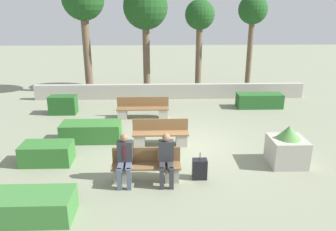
{
  "coord_description": "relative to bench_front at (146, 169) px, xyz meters",
  "views": [
    {
      "loc": [
        -0.63,
        -9.82,
        4.33
      ],
      "look_at": [
        -0.28,
        0.5,
        0.9
      ],
      "focal_mm": 35.0,
      "sensor_mm": 36.0,
      "label": 1
    }
  ],
  "objects": [
    {
      "name": "ground_plane",
      "position": [
        0.93,
        2.13,
        -0.32
      ],
      "size": [
        60.0,
        60.0,
        0.0
      ],
      "primitive_type": "plane",
      "color": "gray"
    },
    {
      "name": "perimeter_wall",
      "position": [
        0.93,
        8.06,
        0.05
      ],
      "size": [
        13.21,
        0.3,
        0.73
      ],
      "color": "#ADA89E",
      "rests_on": "ground_plane"
    },
    {
      "name": "bench_front",
      "position": [
        0.0,
        0.0,
        0.0
      ],
      "size": [
        1.79,
        0.49,
        0.84
      ],
      "color": "brown",
      "rests_on": "ground_plane"
    },
    {
      "name": "bench_left_side",
      "position": [
        0.4,
        2.29,
        0.0
      ],
      "size": [
        1.84,
        0.49,
        0.84
      ],
      "rotation": [
        0.0,
        0.0,
        0.19
      ],
      "color": "brown",
      "rests_on": "ground_plane"
    },
    {
      "name": "bench_right_side",
      "position": [
        -0.29,
        5.08,
        0.01
      ],
      "size": [
        2.12,
        0.49,
        0.84
      ],
      "rotation": [
        0.0,
        0.0,
        -0.2
      ],
      "color": "brown",
      "rests_on": "ground_plane"
    },
    {
      "name": "person_seated_man",
      "position": [
        -0.54,
        -0.14,
        0.4
      ],
      "size": [
        0.38,
        0.63,
        1.3
      ],
      "color": "#515B70",
      "rests_on": "ground_plane"
    },
    {
      "name": "person_seated_woman",
      "position": [
        0.52,
        -0.14,
        0.4
      ],
      "size": [
        0.38,
        0.63,
        1.31
      ],
      "color": "#333338",
      "rests_on": "ground_plane"
    },
    {
      "name": "hedge_block_near_left",
      "position": [
        -1.95,
        2.74,
        -0.0
      ],
      "size": [
        1.98,
        0.87,
        0.63
      ],
      "color": "#33702D",
      "rests_on": "ground_plane"
    },
    {
      "name": "hedge_block_near_right",
      "position": [
        4.91,
        6.39,
        0.0
      ],
      "size": [
        2.01,
        0.74,
        0.64
      ],
      "color": "#286028",
      "rests_on": "ground_plane"
    },
    {
      "name": "hedge_block_mid_left",
      "position": [
        -2.53,
        -1.57,
        -0.03
      ],
      "size": [
        2.03,
        0.89,
        0.57
      ],
      "color": "#3D7A38",
      "rests_on": "ground_plane"
    },
    {
      "name": "hedge_block_mid_right",
      "position": [
        -3.7,
        5.77,
        0.07
      ],
      "size": [
        1.12,
        0.61,
        0.78
      ],
      "color": "#235623",
      "rests_on": "ground_plane"
    },
    {
      "name": "hedge_block_far_left",
      "position": [
        -2.91,
        1.08,
        -0.02
      ],
      "size": [
        1.43,
        0.79,
        0.6
      ],
      "color": "#33702D",
      "rests_on": "ground_plane"
    },
    {
      "name": "planter_corner_left",
      "position": [
        4.01,
        0.79,
        0.18
      ],
      "size": [
        0.99,
        0.99,
        1.17
      ],
      "color": "#ADA89E",
      "rests_on": "ground_plane"
    },
    {
      "name": "suitcase",
      "position": [
        1.4,
        0.01,
        -0.04
      ],
      "size": [
        0.38,
        0.25,
        0.75
      ],
      "color": "black",
      "rests_on": "ground_plane"
    },
    {
      "name": "tree_leftmost",
      "position": [
        -3.27,
        9.35,
        4.22
      ],
      "size": [
        2.07,
        2.07,
        5.74
      ],
      "color": "brown",
      "rests_on": "ground_plane"
    },
    {
      "name": "tree_center_left",
      "position": [
        -0.25,
        9.77,
        3.92
      ],
      "size": [
        2.27,
        2.27,
        5.47
      ],
      "color": "brown",
      "rests_on": "ground_plane"
    },
    {
      "name": "tree_center_right",
      "position": [
        2.5,
        9.51,
        3.44
      ],
      "size": [
        1.51,
        1.51,
        4.72
      ],
      "color": "brown",
      "rests_on": "ground_plane"
    },
    {
      "name": "tree_rightmost",
      "position": [
        5.2,
        9.57,
        3.7
      ],
      "size": [
        1.48,
        1.48,
        4.96
      ],
      "color": "brown",
      "rests_on": "ground_plane"
    }
  ]
}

